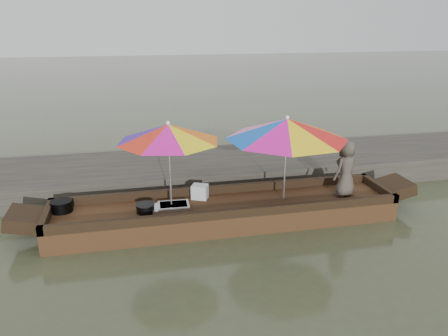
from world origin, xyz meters
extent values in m
plane|color=#444E2F|center=(0.00, 0.00, 0.00)|extent=(80.00, 80.00, 0.00)
cube|color=#2D2B26|center=(0.00, 2.20, 0.25)|extent=(22.00, 2.20, 0.50)
cube|color=#382012|center=(0.00, 0.00, 0.17)|extent=(6.08, 1.20, 0.35)
cylinder|color=black|center=(-2.79, 0.30, 0.45)|extent=(0.37, 0.37, 0.19)
cube|color=silver|center=(-0.91, 0.00, 0.39)|extent=(0.54, 0.38, 0.09)
cube|color=silver|center=(-1.04, 0.03, 0.38)|extent=(0.58, 0.44, 0.06)
cylinder|color=black|center=(-1.40, -0.04, 0.42)|extent=(0.30, 0.30, 0.14)
cube|color=silver|center=(-0.39, 0.37, 0.48)|extent=(0.35, 0.32, 0.26)
imported|color=#484037|center=(2.25, -0.05, 0.88)|extent=(0.61, 0.53, 1.06)
camera|label=1|loc=(-1.53, -6.95, 3.45)|focal=35.00mm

